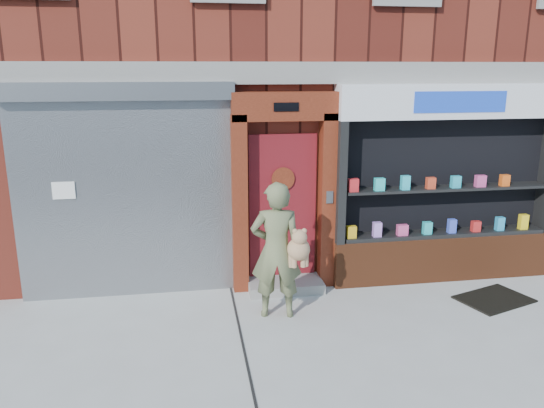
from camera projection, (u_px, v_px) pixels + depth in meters
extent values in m
plane|color=#9E9E99|center=(372.00, 342.00, 6.41)|extent=(80.00, 80.00, 0.00)
cube|color=#491710|center=(284.00, 29.00, 11.14)|extent=(12.00, 8.00, 8.00)
cube|color=gray|center=(336.00, 73.00, 7.45)|extent=(12.00, 0.16, 0.30)
cube|color=gray|center=(126.00, 201.00, 7.45)|extent=(3.00, 0.10, 2.80)
cube|color=slate|center=(117.00, 91.00, 7.01)|extent=(3.10, 0.30, 0.24)
cube|color=white|center=(64.00, 190.00, 7.21)|extent=(0.30, 0.01, 0.24)
cube|color=#501B0D|center=(239.00, 205.00, 7.64)|extent=(0.22, 0.28, 2.60)
cube|color=#501B0D|center=(327.00, 201.00, 7.84)|extent=(0.22, 0.28, 2.60)
cube|color=#501B0D|center=(284.00, 106.00, 7.39)|extent=(1.50, 0.28, 0.40)
cube|color=black|center=(286.00, 107.00, 7.25)|extent=(0.35, 0.01, 0.12)
cube|color=maroon|center=(282.00, 208.00, 7.87)|extent=(1.00, 0.06, 2.20)
cylinder|color=black|center=(283.00, 179.00, 7.72)|extent=(0.28, 0.02, 0.28)
cylinder|color=#501B0D|center=(283.00, 179.00, 7.71)|extent=(0.34, 0.02, 0.34)
cube|color=gray|center=(285.00, 285.00, 7.90)|extent=(1.10, 0.55, 0.15)
cube|color=slate|center=(330.00, 197.00, 7.68)|extent=(0.10, 0.02, 0.18)
cube|color=brown|center=(441.00, 256.00, 8.31)|extent=(3.50, 0.40, 0.70)
cube|color=black|center=(339.00, 182.00, 7.74)|extent=(0.12, 0.40, 1.80)
cube|color=black|center=(441.00, 176.00, 8.18)|extent=(3.30, 0.03, 1.80)
cube|color=black|center=(442.00, 233.00, 8.22)|extent=(3.20, 0.36, 0.06)
cube|color=black|center=(446.00, 188.00, 8.04)|extent=(3.20, 0.36, 0.04)
cube|color=white|center=(454.00, 101.00, 7.71)|extent=(3.50, 0.40, 0.50)
cube|color=blue|center=(461.00, 102.00, 7.52)|extent=(1.40, 0.01, 0.30)
cube|color=gold|center=(351.00, 232.00, 7.88)|extent=(0.14, 0.09, 0.18)
cube|color=#BB80E7|center=(377.00, 229.00, 7.93)|extent=(0.12, 0.09, 0.22)
cube|color=#DA4886|center=(402.00, 230.00, 8.00)|extent=(0.16, 0.09, 0.16)
cube|color=#25B5BC|center=(427.00, 228.00, 8.06)|extent=(0.13, 0.09, 0.19)
cube|color=blue|center=(452.00, 226.00, 8.12)|extent=(0.12, 0.09, 0.21)
cube|color=red|center=(476.00, 226.00, 8.19)|extent=(0.13, 0.09, 0.16)
cube|color=#2899CA|center=(500.00, 224.00, 8.25)|extent=(0.12, 0.09, 0.21)
cube|color=yellow|center=(523.00, 222.00, 8.31)|extent=(0.13, 0.09, 0.24)
cube|color=red|center=(353.00, 185.00, 7.70)|extent=(0.15, 0.09, 0.19)
cube|color=#28CCCB|center=(379.00, 184.00, 7.76)|extent=(0.15, 0.09, 0.18)
cube|color=#2ABDD2|center=(405.00, 183.00, 7.82)|extent=(0.13, 0.09, 0.21)
cube|color=#CD4024|center=(431.00, 183.00, 7.89)|extent=(0.13, 0.09, 0.17)
cube|color=#26AAC0|center=(456.00, 182.00, 7.95)|extent=(0.14, 0.09, 0.18)
cube|color=#D34689|center=(480.00, 181.00, 8.01)|extent=(0.15, 0.09, 0.18)
cube|color=#F05B19|center=(505.00, 180.00, 8.07)|extent=(0.13, 0.09, 0.17)
imported|color=#646945|center=(276.00, 250.00, 6.90)|extent=(0.72, 0.53, 1.83)
sphere|color=#A77B53|center=(299.00, 249.00, 6.82)|extent=(0.30, 0.30, 0.30)
sphere|color=#A77B53|center=(300.00, 237.00, 6.73)|extent=(0.20, 0.20, 0.20)
sphere|color=#A77B53|center=(295.00, 231.00, 6.70)|extent=(0.07, 0.07, 0.07)
sphere|color=#A77B53|center=(304.00, 231.00, 6.72)|extent=(0.07, 0.07, 0.07)
cylinder|color=#A77B53|center=(291.00, 260.00, 6.84)|extent=(0.07, 0.07, 0.18)
cylinder|color=#A77B53|center=(306.00, 260.00, 6.87)|extent=(0.07, 0.07, 0.18)
cylinder|color=#A77B53|center=(294.00, 261.00, 6.83)|extent=(0.07, 0.07, 0.18)
cylinder|color=#A77B53|center=(303.00, 260.00, 6.85)|extent=(0.07, 0.07, 0.18)
cube|color=black|center=(494.00, 299.00, 7.57)|extent=(1.15, 0.97, 0.02)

